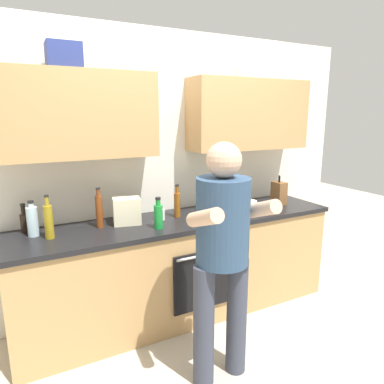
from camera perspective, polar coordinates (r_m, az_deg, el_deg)
ground_plane at (r=3.38m, az=-1.53°, el=-19.10°), size 12.00×12.00×0.00m
back_wall_unit at (r=3.14m, az=-3.88°, el=7.50°), size 4.00×0.38×2.50m
counter at (r=3.17m, az=-1.56°, el=-12.15°), size 2.84×0.67×0.90m
person_standing at (r=2.25m, az=5.04°, el=-8.88°), size 0.49×0.45×1.62m
bottle_oil at (r=2.70m, az=-22.47°, el=-4.40°), size 0.06×0.06×0.32m
bottle_syrup at (r=3.02m, az=-2.44°, el=-1.90°), size 0.06×0.06×0.29m
bottle_soy at (r=2.92m, az=-25.81°, el=-4.37°), size 0.06×0.06×0.23m
bottle_soda at (r=2.74m, az=-5.55°, el=-3.85°), size 0.07×0.07×0.25m
bottle_vinegar at (r=2.83m, az=-14.98°, el=-2.91°), size 0.06×0.06×0.32m
bottle_water at (r=2.81m, az=-24.72°, el=-4.31°), size 0.08×0.08×0.27m
cup_coffee at (r=2.97m, az=-5.25°, el=-3.73°), size 0.08×0.08×0.09m
cup_tea at (r=3.25m, az=2.67°, el=-2.27°), size 0.08×0.08×0.09m
mixing_bowl at (r=3.37m, az=8.89°, el=-2.01°), size 0.21×0.21×0.07m
knife_block at (r=3.56m, az=14.02°, el=-0.15°), size 0.10×0.14×0.29m
potted_herb at (r=3.04m, az=3.55°, el=-1.39°), size 0.18×0.18×0.26m
grocery_bag_rice at (r=2.88m, az=-10.65°, el=-3.10°), size 0.24×0.18×0.22m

